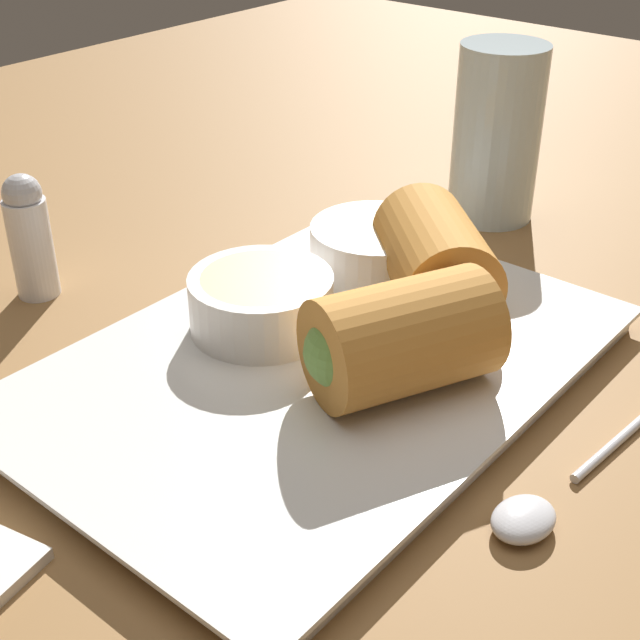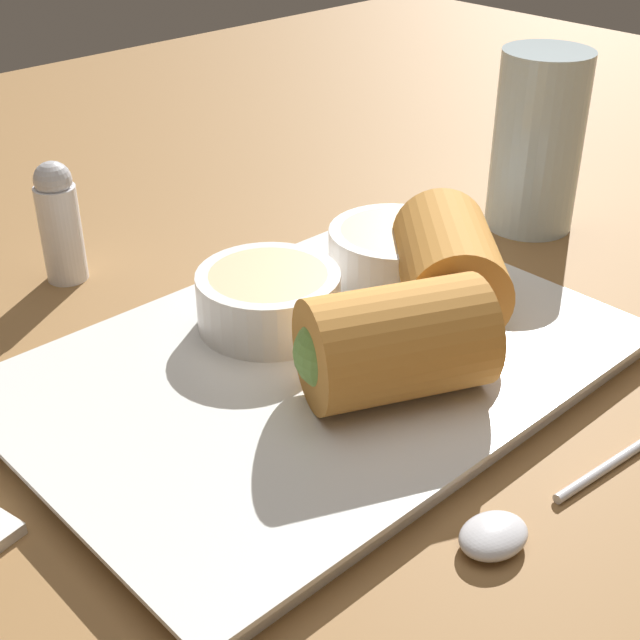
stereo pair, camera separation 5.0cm
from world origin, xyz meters
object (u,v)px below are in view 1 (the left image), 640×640
(dipping_bowl_near, at_px, (261,300))
(salt_shaker, at_px, (30,236))
(serving_plate, at_px, (320,368))
(drinking_glass, at_px, (497,134))
(spoon, at_px, (545,502))
(dipping_bowl_far, at_px, (375,248))

(dipping_bowl_near, bearing_deg, salt_shaker, 105.57)
(serving_plate, bearing_deg, drinking_glass, 9.71)
(spoon, xyz_separation_m, salt_shaker, (-0.03, 0.35, 0.04))
(dipping_bowl_far, distance_m, drinking_glass, 0.16)
(dipping_bowl_far, distance_m, salt_shaker, 0.22)
(serving_plate, distance_m, dipping_bowl_far, 0.11)
(salt_shaker, bearing_deg, drinking_glass, -28.30)
(dipping_bowl_near, distance_m, spoon, 0.19)
(dipping_bowl_near, relative_size, salt_shaker, 1.00)
(spoon, distance_m, drinking_glass, 0.34)
(dipping_bowl_near, height_order, salt_shaker, salt_shaker)
(dipping_bowl_far, bearing_deg, spoon, -121.96)
(dipping_bowl_near, distance_m, salt_shaker, 0.16)
(drinking_glass, distance_m, salt_shaker, 0.34)
(dipping_bowl_near, relative_size, spoon, 0.53)
(dipping_bowl_far, height_order, spoon, dipping_bowl_far)
(salt_shaker, bearing_deg, dipping_bowl_near, -74.43)
(dipping_bowl_near, relative_size, dipping_bowl_far, 1.00)
(spoon, bearing_deg, serving_plate, 83.96)
(dipping_bowl_near, relative_size, drinking_glass, 0.64)
(serving_plate, height_order, dipping_bowl_far, dipping_bowl_far)
(dipping_bowl_near, height_order, drinking_glass, drinking_glass)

